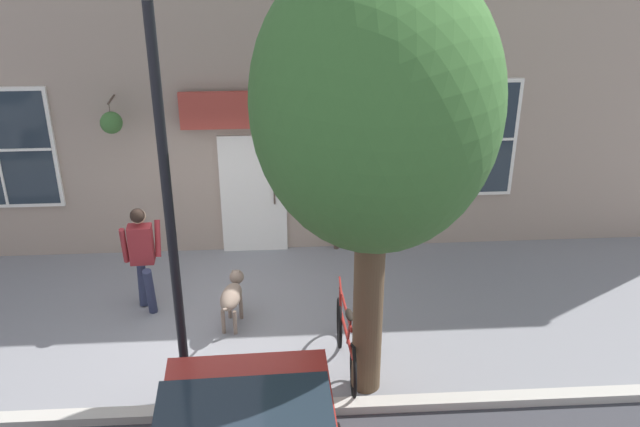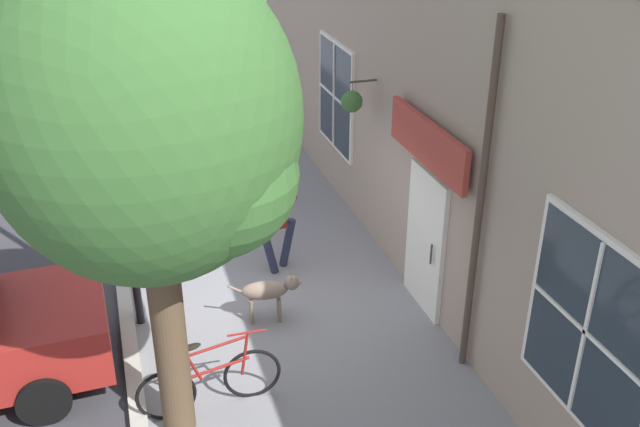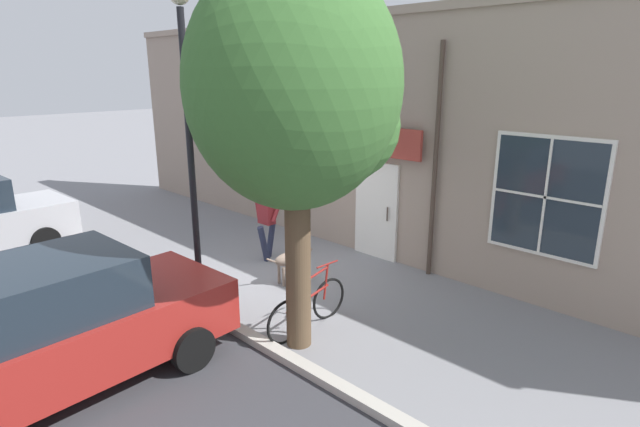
% 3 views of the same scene
% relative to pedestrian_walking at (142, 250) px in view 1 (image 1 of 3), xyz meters
% --- Properties ---
extents(ground_plane, '(90.00, 90.00, 0.00)m').
position_rel_pedestrian_walking_xyz_m(ground_plane, '(0.42, 1.04, -1.00)').
color(ground_plane, gray).
extents(storefront_facade, '(0.95, 18.00, 5.13)m').
position_rel_pedestrian_walking_xyz_m(storefront_facade, '(-1.92, 1.05, 1.56)').
color(storefront_facade, gray).
rests_on(storefront_facade, ground_plane).
extents(pedestrian_walking, '(0.64, 0.55, 1.67)m').
position_rel_pedestrian_walking_xyz_m(pedestrian_walking, '(0.00, 0.00, 0.00)').
color(pedestrian_walking, '#282D47').
rests_on(pedestrian_walking, ground_plane).
extents(dog_on_leash, '(1.05, 0.39, 0.72)m').
position_rel_pedestrian_walking_xyz_m(dog_on_leash, '(0.46, 1.30, -0.51)').
color(dog_on_leash, '#7F6B5B').
rests_on(dog_on_leash, ground_plane).
extents(street_tree_by_curb, '(2.98, 2.68, 5.39)m').
position_rel_pedestrian_walking_xyz_m(street_tree_by_curb, '(1.89, 3.08, 2.66)').
color(street_tree_by_curb, brown).
rests_on(street_tree_by_curb, ground_plane).
extents(leaning_bicycle, '(1.74, 0.15, 1.00)m').
position_rel_pedestrian_walking_xyz_m(leaning_bicycle, '(1.55, 2.83, -0.62)').
color(leaning_bicycle, black).
rests_on(leaning_bicycle, ground_plane).
extents(street_lamp, '(0.32, 0.32, 5.20)m').
position_rel_pedestrian_walking_xyz_m(street_lamp, '(2.23, 0.82, 2.37)').
color(street_lamp, black).
rests_on(street_lamp, ground_plane).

